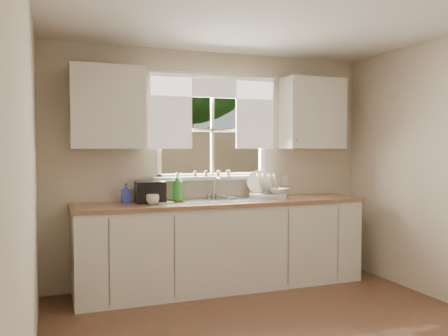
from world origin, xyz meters
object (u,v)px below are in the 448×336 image
object	(u,v)px
soap_bottle_a	(178,187)
black_appliance	(150,192)
dish_rack	(267,191)
cup	(153,200)

from	to	relation	value
soap_bottle_a	black_appliance	size ratio (longest dim) A/B	1.01
black_appliance	dish_rack	bearing A→B (deg)	0.38
dish_rack	black_appliance	bearing A→B (deg)	177.54
cup	black_appliance	xyz separation A→B (m)	(0.01, 0.19, 0.06)
dish_rack	cup	bearing A→B (deg)	-173.90
dish_rack	cup	distance (m)	1.29
dish_rack	cup	size ratio (longest dim) A/B	3.72
dish_rack	black_appliance	world-z (taller)	dish_rack
soap_bottle_a	black_appliance	distance (m)	0.29
soap_bottle_a	cup	distance (m)	0.37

